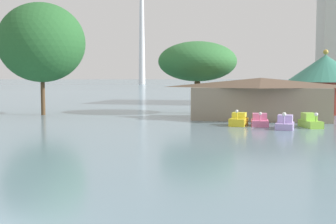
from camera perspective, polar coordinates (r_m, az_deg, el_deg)
The scene contains 8 objects.
pedal_boat_yellow at distance 44.12m, azimuth 9.13°, elevation -1.08°, with size 1.77×2.67×1.65m.
pedal_boat_pink at distance 44.29m, azimuth 11.78°, elevation -1.14°, with size 1.81×2.56×1.45m.
pedal_boat_lavender at distance 42.32m, azimuth 14.89°, elevation -1.43°, with size 1.82×3.11×1.64m.
pedal_boat_lime at distance 44.18m, azimuth 17.91°, elevation -1.20°, with size 2.25×3.19×1.52m.
boathouse at distance 50.95m, azimuth 11.91°, elevation 1.81°, with size 16.08×7.55×4.72m.
green_roof_pavilion at distance 62.49m, azimuth 19.64°, elevation 3.85°, with size 10.23×10.23×8.46m.
shoreline_tree_tall_left at distance 58.21m, azimuth -16.01°, elevation 8.61°, with size 10.86×10.86×14.07m.
shoreline_tree_mid at distance 58.51m, azimuth 3.83°, elevation 6.52°, with size 10.35×10.35×9.47m.
Camera 1 is at (8.50, -11.50, 4.78)m, focal length 47.14 mm.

